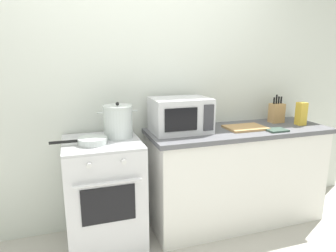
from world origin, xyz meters
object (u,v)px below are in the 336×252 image
at_px(frying_pan, 92,141).
at_px(microwave, 180,115).
at_px(stock_pot, 118,122).
at_px(knife_block, 277,113).
at_px(stove, 104,195).
at_px(cutting_board, 245,128).
at_px(oven_mitt, 276,130).
at_px(pasta_box, 301,114).

relative_size(frying_pan, microwave, 0.84).
xyz_separation_m(stock_pot, knife_block, (1.60, 0.08, -0.03)).
bearing_deg(stove, cutting_board, 0.05).
xyz_separation_m(stove, oven_mitt, (1.52, -0.16, 0.47)).
height_order(stock_pot, pasta_box, stock_pot).
distance_m(knife_block, pasta_box, 0.23).
relative_size(stove, stock_pot, 2.87).
distance_m(stove, pasta_box, 1.98).
height_order(stove, cutting_board, cutting_board).
bearing_deg(knife_block, frying_pan, -173.49).
distance_m(microwave, pasta_box, 1.21).
height_order(microwave, pasta_box, microwave).
xyz_separation_m(frying_pan, oven_mitt, (1.60, -0.09, -0.02)).
bearing_deg(stove, knife_block, 4.63).
bearing_deg(frying_pan, cutting_board, 2.81).
xyz_separation_m(stove, cutting_board, (1.30, 0.00, 0.47)).
distance_m(stock_pot, pasta_box, 1.75).
relative_size(cutting_board, pasta_box, 1.64).
distance_m(microwave, oven_mitt, 0.87).
bearing_deg(stock_pot, cutting_board, -2.78).
height_order(pasta_box, oven_mitt, pasta_box).
bearing_deg(stock_pot, frying_pan, -151.09).
height_order(knife_block, oven_mitt, knife_block).
height_order(microwave, knife_block, microwave).
distance_m(stock_pot, microwave, 0.55).
height_order(stove, microwave, microwave).
bearing_deg(stock_pot, oven_mitt, -8.94).
bearing_deg(microwave, pasta_box, -5.14).
relative_size(microwave, knife_block, 1.79).
xyz_separation_m(stove, stock_pot, (0.14, 0.06, 0.59)).
distance_m(microwave, knife_block, 1.05).
relative_size(stove, knife_block, 3.29).
xyz_separation_m(stock_pot, oven_mitt, (1.37, -0.22, -0.13)).
relative_size(stock_pot, microwave, 0.64).
xyz_separation_m(stock_pot, frying_pan, (-0.22, -0.12, -0.11)).
distance_m(stock_pot, cutting_board, 1.17).
distance_m(cutting_board, knife_block, 0.47).
distance_m(stock_pot, frying_pan, 0.28).
xyz_separation_m(frying_pan, microwave, (0.77, 0.15, 0.12)).
bearing_deg(knife_block, pasta_box, -48.57).
xyz_separation_m(knife_block, oven_mitt, (-0.22, -0.30, -0.09)).
distance_m(stove, stock_pot, 0.61).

